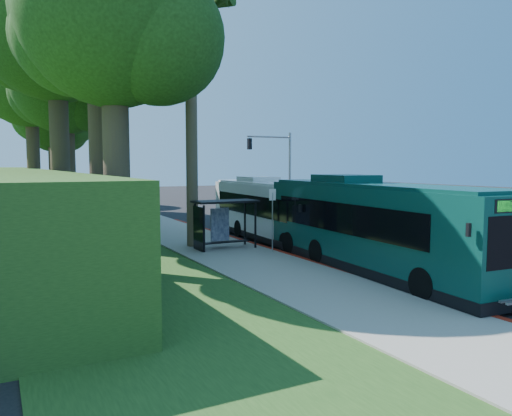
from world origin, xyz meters
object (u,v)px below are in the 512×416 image
bus_shelter (220,215)px  pickup (302,215)px  white_bus (272,210)px  teal_bus (373,225)px

bus_shelter → pickup: bearing=35.6°
white_bus → pickup: white_bus is taller
bus_shelter → white_bus: 4.42m
bus_shelter → teal_bus: teal_bus is taller
bus_shelter → teal_bus: bearing=-64.6°
white_bus → pickup: (5.16, 4.82, -1.02)m
teal_bus → white_bus: bearing=90.7°
white_bus → bus_shelter: bearing=-153.0°
white_bus → pickup: size_ratio=2.28×
bus_shelter → pickup: (9.20, 6.59, -1.06)m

